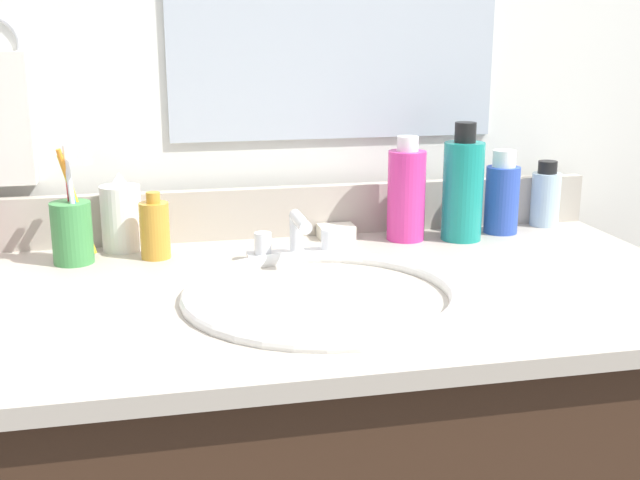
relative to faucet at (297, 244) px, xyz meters
The scene contains 13 objects.
countertop 0.15m from the faucet, 85.67° to the right, with size 1.16×0.63×0.02m, color #B2A899.
backsplash 0.16m from the faucet, 86.29° to the left, with size 1.16×0.02×0.09m, color #B2A899.
back_wall 0.32m from the faucet, 87.31° to the left, with size 2.26×0.04×1.30m, color silver.
sink_basin 0.20m from the faucet, 90.00° to the right, with size 0.40×0.40×0.11m.
faucet is the anchor object (origin of this frame).
bottle_shampoo_blue 0.42m from the faucet, 14.19° to the left, with size 0.06×0.06×0.15m.
bottle_oil_amber 0.23m from the faucet, 163.94° to the left, with size 0.05×0.05×0.11m.
bottle_soap_pink 0.24m from the faucet, 23.07° to the left, with size 0.07×0.07×0.18m.
bottle_gel_clear 0.53m from the faucet, 15.03° to the left, with size 0.05×0.05×0.12m.
bottle_mouthwash_teal 0.33m from the faucet, 12.81° to the left, with size 0.07×0.07×0.21m.
bottle_lotion_white 0.31m from the faucet, 155.27° to the left, with size 0.07×0.07×0.13m.
cup_green 0.36m from the faucet, 169.87° to the left, with size 0.07×0.06×0.19m.
soap_bar 0.16m from the faucet, 53.00° to the left, with size 0.06×0.04×0.02m, color white.
Camera 1 is at (-0.24, -1.09, 1.22)m, focal length 44.89 mm.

